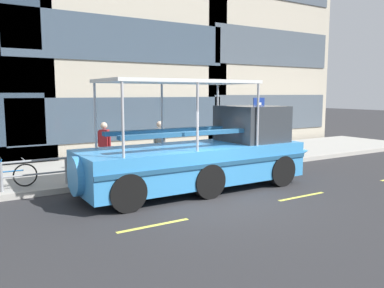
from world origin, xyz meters
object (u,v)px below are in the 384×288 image
at_px(pedestrian_near_bow, 241,135).
at_px(pedestrian_mid_right, 104,142).
at_px(pedestrian_mid_left, 160,140).
at_px(parking_sign, 258,118).
at_px(leaned_bicycle, 6,176).
at_px(duck_tour_boat, 208,154).

height_order(pedestrian_near_bow, pedestrian_mid_right, pedestrian_mid_right).
height_order(pedestrian_mid_left, pedestrian_mid_right, pedestrian_mid_left).
bearing_deg(parking_sign, pedestrian_mid_left, 175.22).
bearing_deg(parking_sign, leaned_bicycle, -179.69).
relative_size(parking_sign, pedestrian_mid_left, 1.47).
distance_m(leaned_bicycle, pedestrian_mid_right, 3.62).
xyz_separation_m(leaned_bicycle, pedestrian_mid_left, (5.32, 0.43, 0.70)).
distance_m(pedestrian_near_bow, pedestrian_mid_left, 3.87).
bearing_deg(pedestrian_mid_left, parking_sign, -4.78).
height_order(duck_tour_boat, pedestrian_mid_left, duck_tour_boat).
bearing_deg(pedestrian_near_bow, duck_tour_boat, -142.09).
distance_m(duck_tour_boat, pedestrian_mid_right, 4.09).
distance_m(leaned_bicycle, duck_tour_boat, 6.09).
bearing_deg(pedestrian_mid_right, parking_sign, -8.89).
relative_size(parking_sign, pedestrian_near_bow, 1.52).
bearing_deg(duck_tour_boat, pedestrian_near_bow, 37.91).
bearing_deg(duck_tour_boat, leaned_bicycle, 156.71).
bearing_deg(parking_sign, pedestrian_near_bow, 149.58).
distance_m(duck_tour_boat, pedestrian_mid_left, 2.84).
height_order(parking_sign, pedestrian_mid_right, parking_sign).
xyz_separation_m(pedestrian_mid_left, pedestrian_mid_right, (-1.93, 0.63, -0.00)).
xyz_separation_m(pedestrian_near_bow, pedestrian_mid_right, (-5.79, 0.64, 0.03)).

